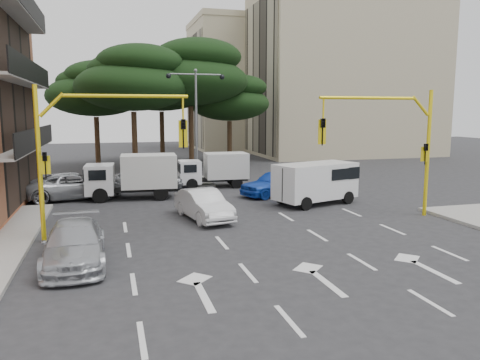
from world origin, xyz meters
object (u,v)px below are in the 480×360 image
at_px(car_silver_cross_b, 150,179).
at_px(box_truck_a, 133,177).
at_px(street_lamp_center, 196,105).
at_px(car_blue_compact, 276,183).
at_px(car_white_hatch, 204,205).
at_px(car_silver_cross_a, 75,186).
at_px(van_white, 315,183).
at_px(signal_mast_right, 396,136).
at_px(box_truck_b, 214,170).
at_px(signal_mast_left, 88,141).
at_px(car_silver_wagon, 75,244).

xyz_separation_m(car_silver_cross_b, box_truck_a, (-1.20, -2.72, 0.53)).
bearing_deg(street_lamp_center, car_blue_compact, -63.66).
bearing_deg(car_white_hatch, car_silver_cross_a, 120.01).
bearing_deg(box_truck_a, car_silver_cross_a, 79.31).
bearing_deg(car_silver_cross_a, box_truck_a, -113.67).
xyz_separation_m(street_lamp_center, car_blue_compact, (3.47, -7.00, -4.66)).
distance_m(car_blue_compact, van_white, 3.25).
height_order(signal_mast_right, box_truck_b, signal_mast_right).
height_order(car_white_hatch, box_truck_a, box_truck_a).
bearing_deg(car_silver_cross_b, signal_mast_right, -128.89).
bearing_deg(signal_mast_left, car_silver_wagon, -98.24).
bearing_deg(car_silver_cross_a, signal_mast_left, 178.02).
xyz_separation_m(car_silver_cross_b, van_white, (8.26, -7.00, 0.40)).
height_order(signal_mast_left, car_blue_compact, signal_mast_left).
bearing_deg(box_truck_a, car_blue_compact, -95.30).
distance_m(signal_mast_left, car_silver_cross_b, 11.89).
xyz_separation_m(street_lamp_center, car_silver_wagon, (-7.26, -17.13, -4.74)).
height_order(signal_mast_right, car_blue_compact, signal_mast_right).
bearing_deg(van_white, car_silver_cross_a, -129.48).
xyz_separation_m(car_blue_compact, box_truck_a, (-8.27, 1.28, 0.50)).
xyz_separation_m(signal_mast_left, box_truck_b, (7.40, 11.08, -2.75)).
bearing_deg(car_blue_compact, car_silver_cross_a, -120.48).
relative_size(car_blue_compact, car_silver_cross_b, 1.04).
relative_size(street_lamp_center, car_silver_wagon, 1.63).
height_order(signal_mast_left, car_silver_cross_a, signal_mast_left).
xyz_separation_m(car_silver_cross_a, van_white, (12.66, -5.09, 0.38)).
bearing_deg(box_truck_b, car_silver_cross_b, 94.08).
xyz_separation_m(signal_mast_right, car_white_hatch, (-8.70, 2.08, -3.19)).
bearing_deg(box_truck_a, street_lamp_center, -36.51).
bearing_deg(van_white, street_lamp_center, -172.58).
bearing_deg(signal_mast_right, box_truck_a, 144.46).
height_order(car_silver_cross_a, box_truck_a, box_truck_a).
bearing_deg(car_white_hatch, signal_mast_left, -168.03).
xyz_separation_m(car_white_hatch, van_white, (6.55, 1.93, 0.44)).
distance_m(signal_mast_left, car_white_hatch, 6.21).
xyz_separation_m(car_white_hatch, car_silver_cross_a, (-6.11, 7.02, 0.06)).
bearing_deg(street_lamp_center, signal_mast_right, -64.09).
bearing_deg(street_lamp_center, van_white, -65.01).
xyz_separation_m(car_blue_compact, car_silver_wagon, (-10.72, -10.13, -0.08)).
bearing_deg(car_silver_cross_b, signal_mast_left, 171.50).
xyz_separation_m(signal_mast_right, box_truck_a, (-11.61, 8.29, -2.61)).
bearing_deg(street_lamp_center, signal_mast_left, -115.91).
xyz_separation_m(car_silver_wagon, van_white, (11.92, 7.13, 0.44)).
bearing_deg(van_white, box_truck_a, -131.92).
xyz_separation_m(car_blue_compact, box_truck_b, (-2.87, 4.07, 0.36)).
bearing_deg(car_silver_wagon, car_blue_compact, 42.26).
distance_m(van_white, box_truck_a, 10.39).
distance_m(signal_mast_right, box_truck_b, 12.99).
relative_size(signal_mast_left, van_white, 1.32).
xyz_separation_m(car_silver_wagon, box_truck_a, (2.46, 11.42, 0.58)).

